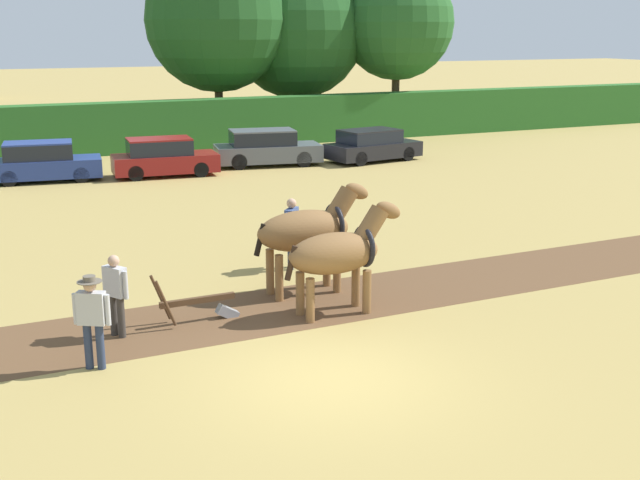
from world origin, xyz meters
name	(u,v)px	position (x,y,z in m)	size (l,w,h in m)	color
ground_plane	(330,378)	(0.00, 0.00, 0.00)	(240.00, 240.00, 0.00)	#A88E4C
plowed_furrow_strip	(83,339)	(-3.51, 3.50, 0.00)	(32.77, 2.71, 0.01)	brown
hedgerow	(81,130)	(0.00, 27.13, 1.20)	(69.90, 1.29, 2.39)	#286023
tree_center	(216,20)	(7.80, 30.68, 6.16)	(7.48, 7.48, 9.91)	#423323
tree_center_right	(297,30)	(12.64, 31.33, 5.67)	(7.59, 7.59, 9.47)	#423323
tree_right	(397,23)	(17.76, 29.06, 6.07)	(6.34, 6.34, 9.25)	#4C3823
draft_horse_lead_left	(339,252)	(1.53, 2.83, 1.30)	(2.67, 0.92, 2.34)	brown
draft_horse_lead_right	(308,230)	(1.50, 4.32, 1.42)	(2.81, 0.98, 2.46)	brown
plow	(204,305)	(-1.12, 3.54, 0.32)	(1.75, 0.47, 1.13)	#4C331E
farmer_at_plow	(116,290)	(-2.86, 3.40, 0.92)	(0.42, 0.57, 1.61)	#38332D
farmer_beside_team	(292,228)	(1.88, 6.19, 1.02)	(0.49, 0.54, 1.75)	#28334C
farmer_onlooker_left	(92,315)	(-3.51, 2.04, 0.97)	(0.58, 0.42, 1.67)	#28334C
parked_car_left	(43,162)	(-2.34, 20.99, 0.73)	(4.35, 2.22, 1.53)	navy
parked_car_center_left	(163,158)	(2.15, 20.22, 0.73)	(4.24, 2.07, 1.52)	maroon
parked_car_center	(266,148)	(6.80, 20.92, 0.75)	(4.73, 2.55, 1.54)	#565B66
parked_car_center_right	(372,146)	(11.50, 20.09, 0.69)	(4.45, 2.45, 1.42)	black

